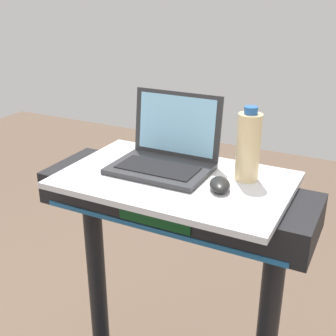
% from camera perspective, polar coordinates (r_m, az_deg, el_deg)
% --- Properties ---
extents(desk_board, '(0.72, 0.46, 0.02)m').
position_cam_1_polar(desk_board, '(1.41, 0.92, -1.55)').
color(desk_board, silver).
rests_on(desk_board, treadmill_base).
extents(laptop, '(0.32, 0.25, 0.24)m').
position_cam_1_polar(laptop, '(1.46, -0.30, 1.85)').
color(laptop, '#2D2D30').
rests_on(laptop, desk_board).
extents(computer_mouse, '(0.10, 0.12, 0.03)m').
position_cam_1_polar(computer_mouse, '(1.32, 6.68, -2.13)').
color(computer_mouse, black).
rests_on(computer_mouse, desk_board).
extents(water_bottle, '(0.07, 0.07, 0.23)m').
position_cam_1_polar(water_bottle, '(1.38, 10.30, 2.77)').
color(water_bottle, beige).
rests_on(water_bottle, desk_board).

